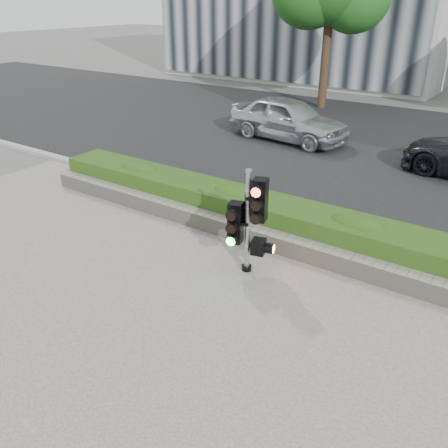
% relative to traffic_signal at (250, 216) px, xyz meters
% --- Properties ---
extents(ground, '(120.00, 120.00, 0.00)m').
position_rel_traffic_signal_xyz_m(ground, '(-0.12, -0.98, -1.08)').
color(ground, '#51514C').
rests_on(ground, ground).
extents(sidewalk, '(16.00, 11.00, 0.03)m').
position_rel_traffic_signal_xyz_m(sidewalk, '(-0.12, -3.48, -1.06)').
color(sidewalk, '#9E9389').
rests_on(sidewalk, ground).
extents(road, '(60.00, 13.00, 0.02)m').
position_rel_traffic_signal_xyz_m(road, '(-0.12, 9.02, -1.07)').
color(road, black).
rests_on(road, ground).
extents(curb, '(60.00, 0.25, 0.12)m').
position_rel_traffic_signal_xyz_m(curb, '(-0.12, 2.17, -1.02)').
color(curb, gray).
rests_on(curb, ground).
extents(stone_wall, '(12.00, 0.32, 0.34)m').
position_rel_traffic_signal_xyz_m(stone_wall, '(-0.12, 0.92, -0.88)').
color(stone_wall, gray).
rests_on(stone_wall, sidewalk).
extents(hedge, '(12.00, 1.00, 0.68)m').
position_rel_traffic_signal_xyz_m(hedge, '(-0.12, 1.57, -0.71)').
color(hedge, '#497022').
rests_on(hedge, sidewalk).
extents(traffic_signal, '(0.69, 0.57, 1.89)m').
position_rel_traffic_signal_xyz_m(traffic_signal, '(0.00, 0.00, 0.00)').
color(traffic_signal, black).
rests_on(traffic_signal, sidewalk).
extents(car_silver, '(4.36, 2.20, 1.42)m').
position_rel_traffic_signal_xyz_m(car_silver, '(-3.42, 8.02, -0.35)').
color(car_silver, '#B1B2B9').
rests_on(car_silver, road).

